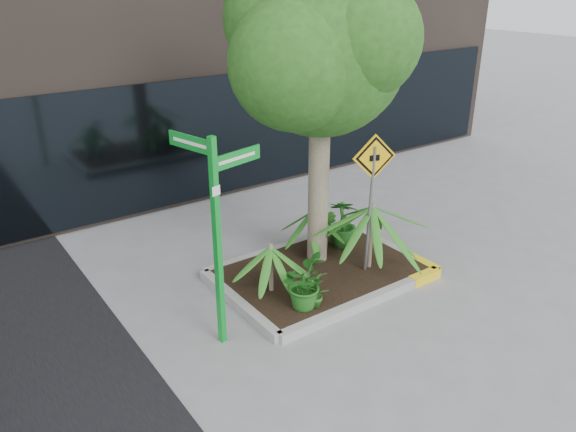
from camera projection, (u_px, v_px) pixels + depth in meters
ground at (323, 288)px, 9.03m from camera, size 80.00×80.00×0.00m
planter at (323, 272)px, 9.31m from camera, size 3.35×2.36×0.15m
tree at (321, 51)px, 8.29m from camera, size 3.28×2.91×4.92m
palm_front at (373, 207)px, 8.95m from camera, size 1.30×1.30×1.44m
palm_left at (271, 247)px, 8.39m from camera, size 0.89×0.89×0.99m
palm_back at (312, 212)px, 9.67m from camera, size 0.87×0.87×0.96m
shrub_a at (303, 283)px, 8.12m from camera, size 0.95×0.95×0.76m
shrub_b at (343, 223)px, 9.93m from camera, size 0.70×0.70×0.88m
shrub_c at (317, 288)px, 8.13m from camera, size 0.34×0.34×0.61m
shrub_d at (324, 229)px, 9.81m from camera, size 0.59×0.59×0.78m
street_sign_post at (216, 220)px, 7.09m from camera, size 0.98×0.84×2.90m
cattle_sign at (372, 181)px, 8.61m from camera, size 0.69×0.23×2.32m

